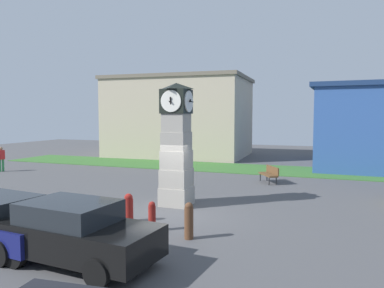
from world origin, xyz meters
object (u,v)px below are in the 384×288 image
Objects in this scene: bench at (270,173)px; clock_tower at (176,147)px; bollard_near_tower at (189,220)px; bollard_far_row at (129,207)px; car_by_building at (77,232)px; bollard_mid_row at (152,216)px; pedestrian_near_bench at (1,158)px.

clock_tower is at bearing -113.00° from bench.
bollard_near_tower is at bearing -94.17° from bench.
clock_tower is at bearing 77.67° from bollard_far_row.
car_by_building is at bearing -79.29° from bollard_far_row.
car_by_building is 2.53× the size of bench.
bench is at bearing 78.36° from car_by_building.
bollard_far_row reaches higher than bollard_mid_row.
bollard_mid_row is 1.41m from bollard_far_row.
bench is at bearing 6.87° from pedestrian_near_bench.
clock_tower is at bearing 90.74° from car_by_building.
pedestrian_near_bench reaches higher than car_by_building.
bollard_near_tower is 18.28m from pedestrian_near_bench.
bollard_mid_row is at bearing 79.59° from car_by_building.
bollard_near_tower is 0.68× the size of pedestrian_near_bench.
clock_tower is at bearing 100.34° from bollard_mid_row.
bench is (3.35, 9.26, 0.03)m from bollard_far_row.
clock_tower is 6.65m from car_by_building.
bollard_near_tower is 3.32m from car_by_building.
bench is (0.75, 10.22, -0.03)m from bollard_near_tower.
bollard_near_tower is 1.16× the size of bollard_mid_row.
bollard_far_row is 3.74m from car_by_building.
bollard_far_row is 15.52m from pedestrian_near_bench.
bollard_far_row is (-2.61, 0.96, -0.06)m from bollard_near_tower.
bollard_mid_row is at bearing -79.66° from clock_tower.
bollard_far_row is at bearing -27.63° from pedestrian_near_bench.
bollard_far_row is at bearing -102.33° from clock_tower.
pedestrian_near_bench reaches higher than bollard_far_row.
car_by_building is at bearing -36.95° from pedestrian_near_bench.
bench is at bearing 67.00° from clock_tower.
bollard_near_tower is at bearing -11.98° from bollard_mid_row.
car_by_building is at bearing -89.26° from clock_tower.
pedestrian_near_bench reaches higher than bollard_mid_row.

